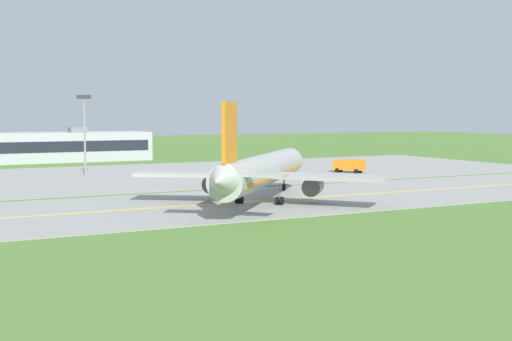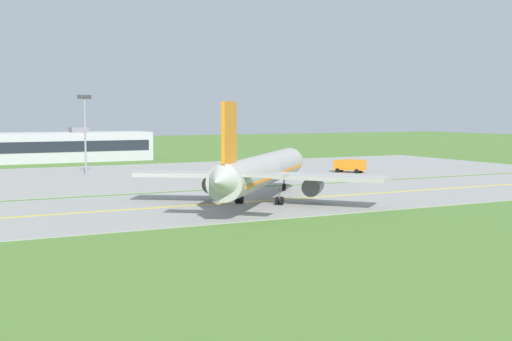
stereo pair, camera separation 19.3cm
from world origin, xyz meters
name	(u,v)px [view 1 (the left image)]	position (x,y,z in m)	size (l,w,h in m)	color
ground_plane	(245,203)	(0.00, 0.00, 0.00)	(500.00, 500.00, 0.00)	#517A33
taxiway_strip	(245,202)	(0.00, 0.00, 0.05)	(240.00, 28.00, 0.10)	gray
apron_pad	(196,173)	(10.00, 42.00, 0.05)	(140.00, 52.00, 0.10)	gray
taxiway_centreline	(245,202)	(0.00, 0.00, 0.11)	(220.00, 0.60, 0.01)	yellow
airplane_lead	(262,171)	(1.72, -1.46, 4.13)	(29.83, 32.49, 12.70)	#ADADA8
service_truck_baggage	(350,165)	(36.55, 29.28, 1.53)	(5.20, 6.05, 2.60)	orange
terminal_building	(31,147)	(-13.63, 86.56, 3.45)	(55.10, 13.00, 8.06)	#B2B2B7
apron_light_mast	(85,125)	(-10.40, 44.41, 9.33)	(2.40, 0.50, 14.70)	gray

